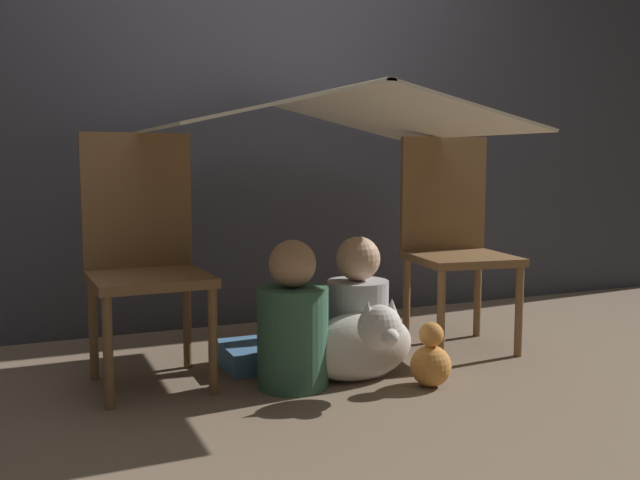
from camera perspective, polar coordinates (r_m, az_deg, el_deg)
The scene contains 10 objects.
ground_plane at distance 2.96m, azimuth 1.43°, elevation -10.95°, with size 8.80×8.80×0.00m, color #7A6651.
wall_back at distance 3.86m, azimuth -5.45°, elevation 11.87°, with size 7.00×0.05×2.50m.
chair_left at distance 2.90m, azimuth -13.89°, elevation -0.81°, with size 0.45×0.45×0.99m.
chair_right at distance 3.44m, azimuth 10.61°, elevation 0.39°, with size 0.49×0.49×0.99m.
sheet_canopy at distance 3.00m, azimuth -0.00°, elevation 10.11°, with size 1.43×1.23×0.17m.
person_front at distance 2.79m, azimuth -2.20°, elevation -6.79°, with size 0.28×0.28×0.58m.
person_second at distance 2.99m, azimuth 3.03°, elevation -5.84°, with size 0.26×0.26×0.57m.
dog at distance 2.85m, azimuth 3.44°, elevation -8.20°, with size 0.47×0.39×0.36m.
floor_cushion at distance 3.12m, azimuth -4.31°, elevation -9.09°, with size 0.38×0.30×0.10m.
plush_toy at distance 2.86m, azimuth 8.85°, elevation -9.49°, with size 0.16×0.16×0.26m.
Camera 1 is at (-1.17, -2.57, 0.89)m, focal length 40.00 mm.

